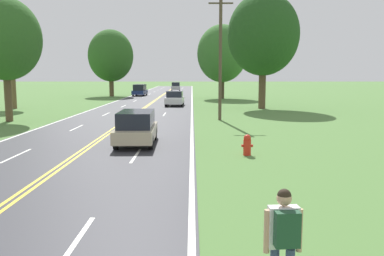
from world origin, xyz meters
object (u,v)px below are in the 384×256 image
object	(u,v)px
tree_behind_sign	(224,54)
car_white_sedan_mid_near	(176,98)
fire_hydrant	(249,145)
tree_right_cluster	(113,56)
hitchhiker_person	(286,234)
car_silver_suv_receding	(178,86)
tree_left_verge	(14,48)
tree_mid_treeline	(265,35)
car_dark_blue_van_mid_far	(142,90)
tree_far_back	(7,39)
car_champagne_van_approaching	(138,127)

from	to	relation	value
tree_behind_sign	car_white_sedan_mid_near	distance (m)	15.95
fire_hydrant	tree_right_cluster	size ratio (longest dim) A/B	0.09
hitchhiker_person	car_silver_suv_receding	bearing A→B (deg)	-1.26
hitchhiker_person	tree_behind_sign	size ratio (longest dim) A/B	0.17
fire_hydrant	tree_left_verge	xyz separation A→B (m)	(-20.15, 23.71, 5.60)
car_silver_suv_receding	tree_mid_treeline	bearing A→B (deg)	11.91
car_dark_blue_van_mid_far	tree_far_back	bearing A→B (deg)	173.99
hitchhiker_person	tree_right_cluster	distance (m)	60.46
tree_behind_sign	car_dark_blue_van_mid_far	distance (m)	15.66
fire_hydrant	tree_mid_treeline	world-z (taller)	tree_mid_treeline
tree_right_cluster	car_dark_blue_van_mid_far	world-z (taller)	tree_right_cluster
tree_mid_treeline	car_dark_blue_van_mid_far	xyz separation A→B (m)	(-15.44, 24.76, -6.35)
tree_behind_sign	car_white_sedan_mid_near	xyz separation A→B (m)	(-6.15, -13.64, -5.52)
tree_right_cluster	car_white_sedan_mid_near	xyz separation A→B (m)	(10.81, -19.90, -5.50)
tree_far_back	hitchhiker_person	bearing A→B (deg)	-58.20
hitchhiker_person	car_champagne_van_approaching	world-z (taller)	hitchhiker_person
tree_behind_sign	tree_far_back	bearing A→B (deg)	-121.76
hitchhiker_person	fire_hydrant	size ratio (longest dim) A/B	1.95
tree_far_back	tree_behind_sign	bearing A→B (deg)	58.24
tree_behind_sign	car_champagne_van_approaching	distance (m)	39.43
tree_behind_sign	car_champagne_van_approaching	bearing A→B (deg)	-100.28
tree_left_verge	tree_right_cluster	bearing A→B (deg)	77.84
tree_behind_sign	car_silver_suv_receding	xyz separation A→B (m)	(-7.61, 26.14, -5.37)
tree_mid_treeline	car_champagne_van_approaching	distance (m)	24.15
tree_right_cluster	car_champagne_van_approaching	distance (m)	46.11
tree_far_back	car_silver_suv_receding	size ratio (longest dim) A/B	2.03
hitchhiker_person	tree_left_verge	bearing A→B (deg)	24.07
tree_mid_treeline	car_white_sedan_mid_near	xyz separation A→B (m)	(-8.93, 3.65, -6.49)
hitchhiker_person	tree_mid_treeline	size ratio (longest dim) A/B	0.15
tree_left_verge	tree_mid_treeline	size ratio (longest dim) A/B	0.75
car_white_sedan_mid_near	tree_far_back	bearing A→B (deg)	-35.72
fire_hydrant	tree_right_cluster	bearing A→B (deg)	107.62
tree_behind_sign	car_dark_blue_van_mid_far	size ratio (longest dim) A/B	2.12
tree_right_cluster	hitchhiker_person	bearing A→B (deg)	-76.49
hitchhiker_person	tree_far_back	size ratio (longest dim) A/B	0.19
tree_far_back	car_champagne_van_approaching	world-z (taller)	tree_far_back
fire_hydrant	car_white_sedan_mid_near	distance (m)	27.80
hitchhiker_person	tree_mid_treeline	bearing A→B (deg)	-13.89
tree_behind_sign	tree_mid_treeline	bearing A→B (deg)	-80.86
tree_behind_sign	car_silver_suv_receding	world-z (taller)	tree_behind_sign
tree_right_cluster	car_dark_blue_van_mid_far	xyz separation A→B (m)	(4.30, 1.22, -5.37)
car_champagne_van_approaching	car_white_sedan_mid_near	size ratio (longest dim) A/B	1.08
fire_hydrant	tree_right_cluster	distance (m)	50.05
hitchhiker_person	tree_behind_sign	bearing A→B (deg)	-7.86
car_silver_suv_receding	car_dark_blue_van_mid_far	bearing A→B (deg)	-16.69
hitchhiker_person	car_white_sedan_mid_near	bearing A→B (deg)	0.12
tree_far_back	car_dark_blue_van_mid_far	distance (m)	36.65
hitchhiker_person	car_champagne_van_approaching	xyz separation A→B (m)	(-4.09, 13.89, -0.20)
tree_right_cluster	fire_hydrant	bearing A→B (deg)	-72.38
tree_left_verge	tree_mid_treeline	world-z (taller)	tree_mid_treeline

